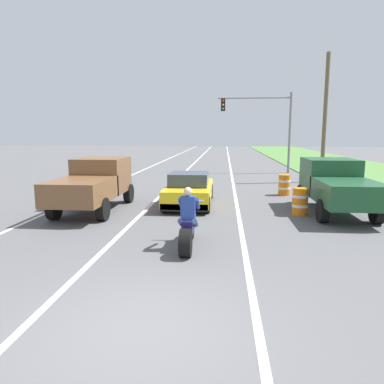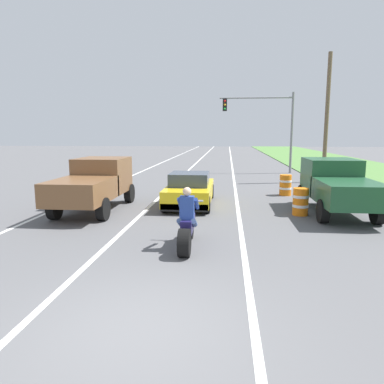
{
  "view_description": "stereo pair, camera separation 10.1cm",
  "coord_description": "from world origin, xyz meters",
  "views": [
    {
      "loc": [
        1.25,
        -4.96,
        2.95
      ],
      "look_at": [
        0.17,
        6.92,
        1.0
      ],
      "focal_mm": 33.36,
      "sensor_mm": 36.0,
      "label": 1
    },
    {
      "loc": [
        1.35,
        -4.95,
        2.95
      ],
      "look_at": [
        0.17,
        6.92,
        1.0
      ],
      "focal_mm": 33.36,
      "sensor_mm": 36.0,
      "label": 2
    }
  ],
  "objects": [
    {
      "name": "construction_barrel_mid",
      "position": [
        4.17,
        12.49,
        0.5
      ],
      "size": [
        0.58,
        0.58,
        1.0
      ],
      "color": "orange",
      "rests_on": "ground"
    },
    {
      "name": "traffic_light_mast_near",
      "position": [
        4.37,
        22.68,
        4.06
      ],
      "size": [
        5.51,
        0.34,
        6.0
      ],
      "color": "gray",
      "rests_on": "ground"
    },
    {
      "name": "construction_barrel_nearest",
      "position": [
        4.04,
        8.18,
        0.5
      ],
      "size": [
        0.58,
        0.58,
        1.0
      ],
      "color": "orange",
      "rests_on": "ground"
    },
    {
      "name": "utility_pole_roadside",
      "position": [
        7.26,
        17.57,
        3.85
      ],
      "size": [
        0.24,
        0.24,
        7.69
      ],
      "primitive_type": "cylinder",
      "color": "brown",
      "rests_on": "ground"
    },
    {
      "name": "pickup_truck_right_shoulder_dark_green",
      "position": [
        5.43,
        8.66,
        1.11
      ],
      "size": [
        2.02,
        4.8,
        1.98
      ],
      "color": "#1E4C2D",
      "rests_on": "ground"
    },
    {
      "name": "ground_plane",
      "position": [
        0.0,
        0.0,
        0.0
      ],
      "size": [
        160.0,
        160.0,
        0.0
      ],
      "primitive_type": "plane",
      "color": "#565659"
    },
    {
      "name": "pickup_truck_left_lane_brown",
      "position": [
        -3.74,
        8.27,
        1.11
      ],
      "size": [
        2.02,
        4.8,
        1.98
      ],
      "color": "brown",
      "rests_on": "ground"
    },
    {
      "name": "sports_car_yellow",
      "position": [
        -0.19,
        9.71,
        0.63
      ],
      "size": [
        1.84,
        4.3,
        1.37
      ],
      "color": "yellow",
      "rests_on": "ground"
    },
    {
      "name": "motorcycle_with_rider",
      "position": [
        0.34,
        3.89,
        0.59
      ],
      "size": [
        0.7,
        2.21,
        1.62
      ],
      "color": "black",
      "rests_on": "ground"
    },
    {
      "name": "lane_stripe_left_solid",
      "position": [
        -5.4,
        20.0,
        0.0
      ],
      "size": [
        0.14,
        120.0,
        0.01
      ],
      "primitive_type": "cube",
      "color": "white",
      "rests_on": "ground"
    },
    {
      "name": "lane_stripe_right_solid",
      "position": [
        1.8,
        20.0,
        0.0
      ],
      "size": [
        0.14,
        120.0,
        0.01
      ],
      "primitive_type": "cube",
      "color": "white",
      "rests_on": "ground"
    },
    {
      "name": "lane_stripe_centre_dashed",
      "position": [
        -1.8,
        20.0,
        0.0
      ],
      "size": [
        0.14,
        120.0,
        0.01
      ],
      "primitive_type": "cube",
      "color": "white",
      "rests_on": "ground"
    }
  ]
}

